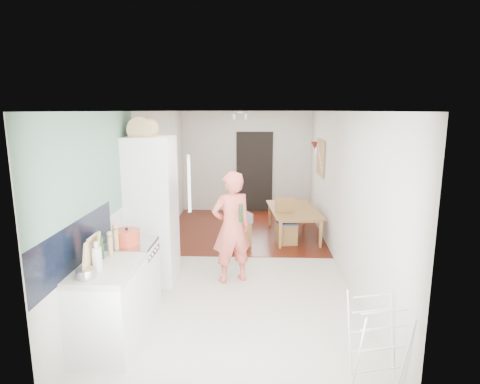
# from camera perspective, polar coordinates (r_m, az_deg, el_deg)

# --- Properties ---
(room_shell) EXTENTS (3.20, 7.00, 2.50)m
(room_shell) POSITION_cam_1_polar(r_m,az_deg,el_deg) (6.54, 0.10, 0.42)
(room_shell) COLOR silver
(room_shell) RESTS_ON ground
(floor) EXTENTS (3.20, 7.00, 0.01)m
(floor) POSITION_cam_1_polar(r_m,az_deg,el_deg) (6.89, 0.10, -9.83)
(floor) COLOR beige
(floor) RESTS_ON ground
(wood_floor_overlay) EXTENTS (3.20, 3.30, 0.01)m
(wood_floor_overlay) POSITION_cam_1_polar(r_m,az_deg,el_deg) (8.64, 0.60, -5.33)
(wood_floor_overlay) COLOR #59150A
(wood_floor_overlay) RESTS_ON room_shell
(sage_wall_panel) EXTENTS (0.02, 3.00, 1.30)m
(sage_wall_panel) POSITION_cam_1_polar(r_m,az_deg,el_deg) (4.83, -20.15, 2.97)
(sage_wall_panel) COLOR slate
(sage_wall_panel) RESTS_ON room_shell
(tile_splashback) EXTENTS (0.02, 1.90, 0.50)m
(tile_splashback) POSITION_cam_1_polar(r_m,az_deg,el_deg) (4.50, -22.14, -6.97)
(tile_splashback) COLOR black
(tile_splashback) RESTS_ON room_shell
(doorway_recess) EXTENTS (0.90, 0.04, 2.00)m
(doorway_recess) POSITION_cam_1_polar(r_m,az_deg,el_deg) (10.01, 2.07, 2.84)
(doorway_recess) COLOR black
(doorway_recess) RESTS_ON room_shell
(base_cabinet) EXTENTS (0.60, 0.90, 0.86)m
(base_cabinet) POSITION_cam_1_polar(r_m,az_deg,el_deg) (4.66, -18.14, -15.61)
(base_cabinet) COLOR white
(base_cabinet) RESTS_ON room_shell
(worktop) EXTENTS (0.62, 0.92, 0.06)m
(worktop) POSITION_cam_1_polar(r_m,az_deg,el_deg) (4.47, -18.51, -10.34)
(worktop) COLOR beige
(worktop) RESTS_ON room_shell
(range_cooker) EXTENTS (0.60, 0.60, 0.88)m
(range_cooker) POSITION_cam_1_polar(r_m,az_deg,el_deg) (5.29, -15.28, -11.93)
(range_cooker) COLOR white
(range_cooker) RESTS_ON room_shell
(cooker_top) EXTENTS (0.60, 0.60, 0.04)m
(cooker_top) POSITION_cam_1_polar(r_m,az_deg,el_deg) (5.13, -15.55, -7.20)
(cooker_top) COLOR #B2B2B5
(cooker_top) RESTS_ON room_shell
(fridge_housing) EXTENTS (0.66, 0.66, 2.15)m
(fridge_housing) POSITION_cam_1_polar(r_m,az_deg,el_deg) (6.01, -12.41, -2.56)
(fridge_housing) COLOR white
(fridge_housing) RESTS_ON room_shell
(fridge_door) EXTENTS (0.14, 0.56, 0.70)m
(fridge_door) POSITION_cam_1_polar(r_m,az_deg,el_deg) (5.50, -7.26, 1.37)
(fridge_door) COLOR white
(fridge_door) RESTS_ON room_shell
(fridge_interior) EXTENTS (0.02, 0.52, 0.66)m
(fridge_interior) POSITION_cam_1_polar(r_m,az_deg,el_deg) (5.85, -9.67, 1.90)
(fridge_interior) COLOR white
(fridge_interior) RESTS_ON room_shell
(pinboard) EXTENTS (0.03, 0.90, 0.70)m
(pinboard) POSITION_cam_1_polar(r_m,az_deg,el_deg) (8.47, 11.42, 4.79)
(pinboard) COLOR tan
(pinboard) RESTS_ON room_shell
(pinboard_frame) EXTENTS (0.00, 0.94, 0.74)m
(pinboard_frame) POSITION_cam_1_polar(r_m,az_deg,el_deg) (8.47, 11.32, 4.79)
(pinboard_frame) COLOR olive
(pinboard_frame) RESTS_ON room_shell
(wall_sconce) EXTENTS (0.18, 0.18, 0.16)m
(wall_sconce) POSITION_cam_1_polar(r_m,az_deg,el_deg) (9.09, 10.59, 6.53)
(wall_sconce) COLOR maroon
(wall_sconce) RESTS_ON room_shell
(person) EXTENTS (0.85, 0.73, 1.97)m
(person) POSITION_cam_1_polar(r_m,az_deg,el_deg) (5.84, -1.21, -3.64)
(person) COLOR #E96153
(person) RESTS_ON floor
(dining_table) EXTENTS (0.91, 1.46, 0.49)m
(dining_table) POSITION_cam_1_polar(r_m,az_deg,el_deg) (8.19, 7.77, -4.63)
(dining_table) COLOR olive
(dining_table) RESTS_ON floor
(dining_chair) EXTENTS (0.42, 0.42, 0.87)m
(dining_chair) POSITION_cam_1_polar(r_m,az_deg,el_deg) (7.68, 6.61, -4.22)
(dining_chair) COLOR olive
(dining_chair) RESTS_ON floor
(stool) EXTENTS (0.46, 0.46, 0.47)m
(stool) POSITION_cam_1_polar(r_m,az_deg,el_deg) (7.57, -0.08, -5.99)
(stool) COLOR olive
(stool) RESTS_ON floor
(grey_drape) EXTENTS (0.54, 0.54, 0.18)m
(grey_drape) POSITION_cam_1_polar(r_m,az_deg,el_deg) (7.48, -0.19, -3.63)
(grey_drape) COLOR gray
(grey_drape) RESTS_ON stool
(drying_rack) EXTENTS (0.51, 0.48, 0.84)m
(drying_rack) POSITION_cam_1_polar(r_m,az_deg,el_deg) (4.12, 18.82, -19.70)
(drying_rack) COLOR white
(drying_rack) RESTS_ON floor
(bread_bin) EXTENTS (0.44, 0.43, 0.20)m
(bread_bin) POSITION_cam_1_polar(r_m,az_deg,el_deg) (5.80, -13.62, 8.63)
(bread_bin) COLOR tan
(bread_bin) RESTS_ON fridge_housing
(red_casserole) EXTENTS (0.37, 0.37, 0.18)m
(red_casserole) POSITION_cam_1_polar(r_m,az_deg,el_deg) (5.05, -15.77, -6.17)
(red_casserole) COLOR red
(red_casserole) RESTS_ON cooker_top
(steel_pan) EXTENTS (0.20, 0.20, 0.09)m
(steel_pan) POSITION_cam_1_polar(r_m,az_deg,el_deg) (4.22, -21.07, -10.76)
(steel_pan) COLOR #B2B2B5
(steel_pan) RESTS_ON worktop
(held_bottle) EXTENTS (0.05, 0.05, 0.25)m
(held_bottle) POSITION_cam_1_polar(r_m,az_deg,el_deg) (5.68, 0.12, -3.01)
(held_bottle) COLOR #173F1B
(held_bottle) RESTS_ON person
(bottle_a) EXTENTS (0.08, 0.08, 0.28)m
(bottle_a) POSITION_cam_1_polar(r_m,az_deg,el_deg) (4.54, -19.50, -7.76)
(bottle_a) COLOR #173F1B
(bottle_a) RESTS_ON worktop
(bottle_b) EXTENTS (0.07, 0.07, 0.25)m
(bottle_b) POSITION_cam_1_polar(r_m,az_deg,el_deg) (4.65, -19.16, -7.54)
(bottle_b) COLOR #173F1B
(bottle_b) RESTS_ON worktop
(bottle_c) EXTENTS (0.11, 0.11, 0.25)m
(bottle_c) POSITION_cam_1_polar(r_m,az_deg,el_deg) (4.33, -19.69, -8.97)
(bottle_c) COLOR beige
(bottle_c) RESTS_ON worktop
(pepper_mill_front) EXTENTS (0.07, 0.07, 0.22)m
(pepper_mill_front) POSITION_cam_1_polar(r_m,az_deg,el_deg) (4.73, -18.00, -7.31)
(pepper_mill_front) COLOR tan
(pepper_mill_front) RESTS_ON worktop
(pepper_mill_back) EXTENTS (0.07, 0.07, 0.24)m
(pepper_mill_back) POSITION_cam_1_polar(r_m,az_deg,el_deg) (4.92, -17.26, -6.43)
(pepper_mill_back) COLOR tan
(pepper_mill_back) RESTS_ON worktop
(chopping_boards) EXTENTS (0.12, 0.28, 0.38)m
(chopping_boards) POSITION_cam_1_polar(r_m,az_deg,el_deg) (4.31, -20.41, -8.24)
(chopping_boards) COLOR tan
(chopping_boards) RESTS_ON worktop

